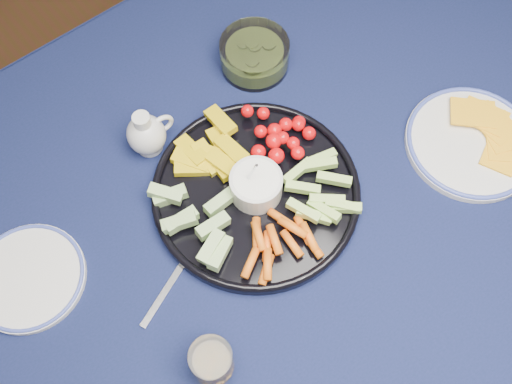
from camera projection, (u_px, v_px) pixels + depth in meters
dining_table at (225, 238)px, 1.07m from camera, size 1.67×1.07×0.75m
crudite_platter at (255, 191)px, 0.99m from camera, size 0.37×0.37×0.12m
creamer_pitcher at (147, 134)px, 1.01m from camera, size 0.09×0.07×0.10m
pickle_bowl at (255, 56)px, 1.11m from camera, size 0.13×0.13×0.06m
cheese_plate at (472, 141)px, 1.04m from camera, size 0.24×0.24×0.03m
juice_tumbler at (212, 362)px, 0.85m from camera, size 0.06×0.06×0.08m
fork_left at (179, 271)px, 0.95m from camera, size 0.18×0.09×0.00m
fork_right at (474, 166)px, 1.03m from camera, size 0.12×0.12×0.00m
side_plate_extra at (28, 277)px, 0.94m from camera, size 0.19×0.19×0.02m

